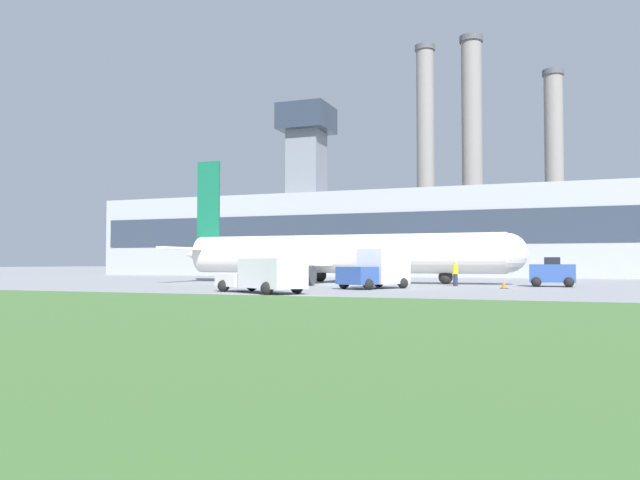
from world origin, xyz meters
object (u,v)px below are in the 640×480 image
(airplane, at_px, (336,254))
(ground_crew_person, at_px, (455,273))
(pushback_tug, at_px, (552,274))
(baggage_truck, at_px, (264,276))
(fuel_truck, at_px, (377,269))

(airplane, height_order, ground_crew_person, airplane)
(ground_crew_person, bearing_deg, airplane, 159.24)
(pushback_tug, xyz_separation_m, ground_crew_person, (-6.56, -1.31, 0.01))
(pushback_tug, bearing_deg, airplane, 171.09)
(airplane, height_order, baggage_truck, airplane)
(airplane, distance_m, ground_crew_person, 11.36)
(ground_crew_person, bearing_deg, fuel_truck, -124.46)
(pushback_tug, distance_m, fuel_truck, 12.99)
(airplane, xyz_separation_m, ground_crew_person, (10.54, -3.99, -1.47))
(fuel_truck, distance_m, ground_crew_person, 7.34)
(airplane, bearing_deg, baggage_truck, -83.16)
(airplane, xyz_separation_m, pushback_tug, (17.09, -2.68, -1.48))
(baggage_truck, distance_m, fuel_truck, 9.32)
(fuel_truck, bearing_deg, airplane, 122.48)
(pushback_tug, relative_size, ground_crew_person, 1.69)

